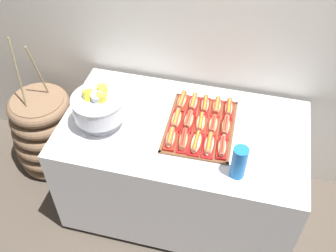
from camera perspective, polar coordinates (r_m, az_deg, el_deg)
ground_plane at (r=3.02m, az=1.79°, el=-10.74°), size 10.00×10.00×0.00m
back_wall at (r=2.51m, az=5.18°, el=16.35°), size 6.00×0.10×2.60m
buffet_table at (r=2.69m, az=1.99°, el=-5.81°), size 1.50×0.86×0.79m
floor_vase at (r=3.18m, az=-16.98°, el=-0.85°), size 0.53×0.53×1.16m
serving_tray at (r=2.42m, az=4.67°, el=-0.10°), size 0.42×0.53×0.01m
hot_dog_0 at (r=2.30m, az=0.37°, el=-1.80°), size 0.07×0.16×0.06m
hot_dog_1 at (r=2.29m, az=2.20°, el=-2.11°), size 0.07×0.17×0.06m
hot_dog_2 at (r=2.29m, az=4.05°, el=-2.45°), size 0.07×0.18×0.06m
hot_dog_3 at (r=2.28m, az=5.91°, el=-2.73°), size 0.07×0.18×0.06m
hot_dog_4 at (r=2.28m, az=7.77°, el=-3.06°), size 0.07×0.16×0.06m
hot_dog_5 at (r=2.41m, az=1.21°, el=0.95°), size 0.08×0.18×0.06m
hot_dog_6 at (r=2.40m, az=2.96°, el=0.72°), size 0.07×0.16×0.06m
hot_dog_7 at (r=2.40m, az=4.72°, el=0.40°), size 0.08×0.17×0.06m
hot_dog_8 at (r=2.39m, az=6.48°, el=0.12°), size 0.07×0.16×0.06m
hot_dog_9 at (r=2.39m, az=8.27°, el=-0.10°), size 0.06×0.18×0.06m
hot_dog_10 at (r=2.53m, az=1.97°, el=3.52°), size 0.06×0.17×0.06m
hot_dog_11 at (r=2.52m, az=3.64°, el=3.29°), size 0.06×0.16×0.06m
hot_dog_12 at (r=2.52m, az=5.32°, el=2.97°), size 0.07×0.17×0.06m
hot_dog_13 at (r=2.51m, az=7.01°, el=2.74°), size 0.07×0.15×0.06m
hot_dog_14 at (r=2.51m, az=8.70°, el=2.48°), size 0.07×0.17×0.06m
punch_bowl at (r=2.37m, az=-9.96°, el=2.82°), size 0.32×0.32×0.26m
cup_stack at (r=2.13m, az=10.17°, el=-5.17°), size 0.08×0.08×0.20m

